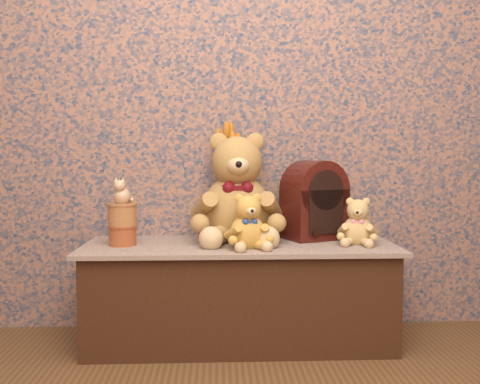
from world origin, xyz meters
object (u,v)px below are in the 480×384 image
object	(u,v)px
teddy_large	(237,183)
ceramic_vase	(231,216)
cathedral_radio	(314,200)
teddy_medium	(248,219)
cat_figurine	(122,190)
teddy_small	(358,219)
biscuit_tin_lower	(123,235)

from	to	relation	value
teddy_large	ceramic_vase	world-z (taller)	teddy_large
teddy_large	cathedral_radio	xyz separation A→B (m)	(0.37, 0.02, -0.08)
teddy_medium	ceramic_vase	distance (m)	0.26
ceramic_vase	cat_figurine	bearing A→B (deg)	-161.28
teddy_large	teddy_small	world-z (taller)	teddy_large
teddy_medium	biscuit_tin_lower	size ratio (longest dim) A/B	2.09
teddy_medium	biscuit_tin_lower	distance (m)	0.57
teddy_small	biscuit_tin_lower	xyz separation A→B (m)	(-1.06, 0.01, -0.07)
teddy_large	biscuit_tin_lower	size ratio (longest dim) A/B	4.47
cathedral_radio	cat_figurine	size ratio (longest dim) A/B	3.15
teddy_medium	cat_figurine	xyz separation A→B (m)	(-0.56, 0.09, 0.12)
cathedral_radio	biscuit_tin_lower	bearing A→B (deg)	166.20
cathedral_radio	ceramic_vase	bearing A→B (deg)	154.15
ceramic_vase	cat_figurine	size ratio (longest dim) A/B	1.82
teddy_medium	ceramic_vase	xyz separation A→B (m)	(-0.07, 0.25, -0.02)
teddy_small	cathedral_radio	size ratio (longest dim) A/B	0.60
teddy_large	teddy_small	size ratio (longest dim) A/B	2.40
cathedral_radio	ceramic_vase	xyz separation A→B (m)	(-0.40, 0.02, -0.08)
teddy_small	cathedral_radio	distance (m)	0.24
teddy_small	biscuit_tin_lower	distance (m)	1.06
cathedral_radio	biscuit_tin_lower	size ratio (longest dim) A/B	3.11
teddy_small	teddy_large	bearing A→B (deg)	-177.48
teddy_medium	cathedral_radio	size ratio (longest dim) A/B	0.67
teddy_small	ceramic_vase	world-z (taller)	teddy_small
teddy_medium	teddy_small	xyz separation A→B (m)	(0.50, 0.08, -0.01)
teddy_large	biscuit_tin_lower	bearing A→B (deg)	-167.13
teddy_large	teddy_small	distance (m)	0.58
ceramic_vase	biscuit_tin_lower	bearing A→B (deg)	-161.28
teddy_medium	cat_figurine	bearing A→B (deg)	159.70
teddy_large	teddy_small	xyz separation A→B (m)	(0.54, -0.14, -0.16)
teddy_small	cathedral_radio	xyz separation A→B (m)	(-0.17, 0.16, 0.08)
teddy_medium	teddy_small	world-z (taller)	teddy_medium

